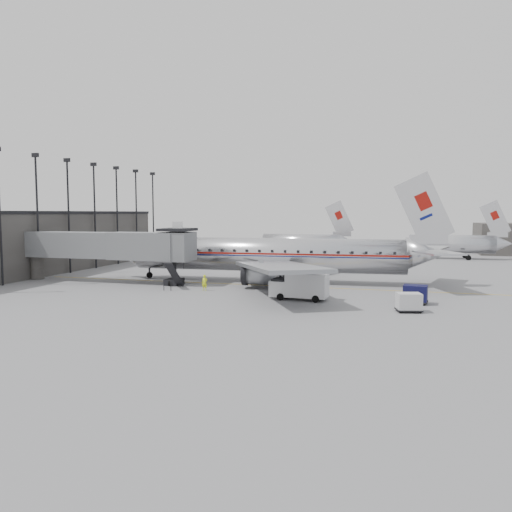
{
  "coord_description": "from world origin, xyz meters",
  "views": [
    {
      "loc": [
        14.62,
        -47.3,
        8.11
      ],
      "look_at": [
        -0.62,
        6.7,
        3.2
      ],
      "focal_mm": 35.0,
      "sensor_mm": 36.0,
      "label": 1
    }
  ],
  "objects": [
    {
      "name": "ground",
      "position": [
        0.0,
        0.0,
        0.0
      ],
      "size": [
        160.0,
        160.0,
        0.0
      ],
      "primitive_type": "plane",
      "color": "slate",
      "rests_on": "ground"
    },
    {
      "name": "distant_aircraft_near",
      "position": [
        -1.79,
        42.0,
        2.73
      ],
      "size": [
        16.39,
        3.2,
        10.26
      ],
      "color": "silver",
      "rests_on": "ground"
    },
    {
      "name": "floodlight_masts",
      "position": [
        -27.5,
        13.0,
        8.36
      ],
      "size": [
        0.9,
        42.25,
        15.25
      ],
      "color": "black",
      "rests_on": "ground"
    },
    {
      "name": "apron_line",
      "position": [
        3.0,
        6.0,
        0.01
      ],
      "size": [
        60.0,
        0.15,
        0.01
      ],
      "primitive_type": "cube",
      "rotation": [
        0.0,
        0.0,
        1.57
      ],
      "color": "gold",
      "rests_on": "ground"
    },
    {
      "name": "baggage_cart_navy",
      "position": [
        16.35,
        -1.25,
        0.89
      ],
      "size": [
        2.3,
        1.86,
        1.67
      ],
      "rotation": [
        0.0,
        0.0,
        -0.12
      ],
      "color": "#0C0D33",
      "rests_on": "ground"
    },
    {
      "name": "distant_aircraft_mid",
      "position": [
        24.21,
        46.0,
        2.73
      ],
      "size": [
        16.39,
        3.2,
        10.26
      ],
      "color": "silver",
      "rests_on": "ground"
    },
    {
      "name": "service_van",
      "position": [
        6.08,
        -1.99,
        1.31
      ],
      "size": [
        5.46,
        2.46,
        2.5
      ],
      "rotation": [
        0.0,
        0.0,
        -0.08
      ],
      "color": "silver",
      "rests_on": "ground"
    },
    {
      "name": "terminal",
      "position": [
        -34.0,
        10.0,
        4.0
      ],
      "size": [
        12.0,
        46.0,
        8.0
      ],
      "primitive_type": "cube",
      "color": "#3B3836",
      "rests_on": "ground"
    },
    {
      "name": "airliner",
      "position": [
        0.79,
        9.04,
        3.17
      ],
      "size": [
        39.83,
        36.84,
        12.59
      ],
      "rotation": [
        0.0,
        0.0,
        0.05
      ],
      "color": "silver",
      "rests_on": "ground"
    },
    {
      "name": "jet_bridge",
      "position": [
        -16.66,
        3.67,
        4.18
      ],
      "size": [
        21.0,
        6.2,
        7.1
      ],
      "color": "slate",
      "rests_on": "ground"
    },
    {
      "name": "baggage_cart_white",
      "position": [
        15.72,
        -5.24,
        0.83
      ],
      "size": [
        2.28,
        1.94,
        1.56
      ],
      "rotation": [
        0.0,
        0.0,
        0.24
      ],
      "color": "#B8B8BB",
      "rests_on": "ground"
    },
    {
      "name": "ramp_worker",
      "position": [
        -4.5,
        0.73,
        0.82
      ],
      "size": [
        0.6,
        0.4,
        1.64
      ],
      "primitive_type": "imported",
      "rotation": [
        0.0,
        0.0,
        -0.01
      ],
      "color": "#E2F51C",
      "rests_on": "ground"
    }
  ]
}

